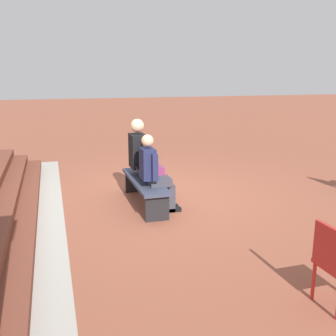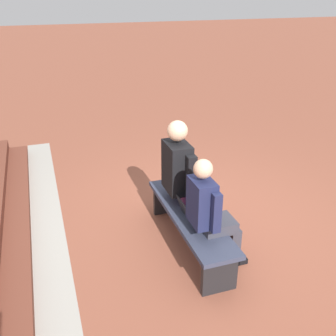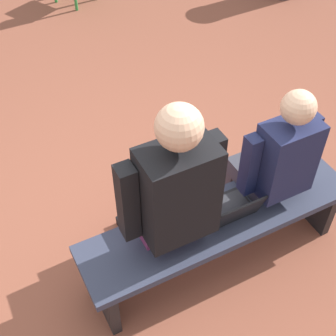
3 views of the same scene
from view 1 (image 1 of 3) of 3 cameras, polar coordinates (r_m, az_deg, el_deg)
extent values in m
plane|color=brown|center=(7.22, -1.43, -4.20)|extent=(60.00, 60.00, 0.00)
cube|color=#A8A399|center=(6.66, -16.63, -6.32)|extent=(7.92, 0.40, 0.01)
cube|color=brown|center=(6.67, -22.28, -6.08)|extent=(7.12, 0.90, 0.15)
cube|color=#33384C|center=(6.69, -3.40, -1.87)|extent=(1.80, 0.44, 0.05)
cube|color=black|center=(6.02, -1.61, -5.88)|extent=(0.06, 0.37, 0.40)
cube|color=black|center=(7.50, -4.79, -1.97)|extent=(0.06, 0.37, 0.40)
cube|color=#383842|center=(6.34, -1.22, -1.99)|extent=(0.30, 0.35, 0.12)
cube|color=#383842|center=(6.39, 0.51, -4.45)|extent=(0.10, 0.11, 0.45)
cube|color=black|center=(6.47, 0.95, -6.05)|extent=(0.10, 0.21, 0.06)
cube|color=#383842|center=(6.54, 0.10, -4.04)|extent=(0.10, 0.11, 0.45)
cube|color=black|center=(6.61, 0.54, -5.61)|extent=(0.10, 0.21, 0.06)
cube|color=#1E2347|center=(6.22, -2.96, 0.61)|extent=(0.33, 0.21, 0.49)
cube|color=navy|center=(6.25, -1.97, 0.36)|extent=(0.04, 0.01, 0.30)
cube|color=#1E2347|center=(6.04, -1.91, 0.06)|extent=(0.08, 0.09, 0.42)
cube|color=#1E2347|center=(6.44, -2.87, 0.90)|extent=(0.08, 0.09, 0.42)
sphere|color=#DBAD89|center=(6.14, -3.00, 3.98)|extent=(0.19, 0.19, 0.19)
cube|color=#7F2D5B|center=(7.02, -2.51, -0.38)|extent=(0.36, 0.42, 0.15)
cube|color=#7F2D5B|center=(7.06, -0.63, -2.71)|extent=(0.12, 0.13, 0.45)
cube|color=black|center=(7.13, -0.13, -4.12)|extent=(0.12, 0.25, 0.07)
cube|color=#7F2D5B|center=(7.23, -1.05, -2.30)|extent=(0.12, 0.13, 0.45)
cube|color=black|center=(7.30, -0.56, -3.68)|extent=(0.12, 0.25, 0.07)
cube|color=black|center=(6.89, -4.42, 2.48)|extent=(0.40, 0.25, 0.59)
cube|color=black|center=(6.66, -3.33, 1.94)|extent=(0.10, 0.11, 0.50)
cube|color=black|center=(7.15, -4.27, 2.72)|extent=(0.10, 0.11, 0.50)
sphere|color=#DBAD89|center=(6.82, -4.49, 6.15)|extent=(0.23, 0.23, 0.23)
cube|color=black|center=(6.63, -2.95, -1.69)|extent=(0.32, 0.22, 0.02)
cube|color=#2D2D33|center=(6.63, -2.86, -1.59)|extent=(0.29, 0.15, 0.00)
cube|color=black|center=(6.57, -4.15, -0.90)|extent=(0.32, 0.07, 0.19)
cube|color=#33519E|center=(6.57, -4.08, -0.89)|extent=(0.28, 0.06, 0.17)
cube|color=red|center=(3.98, 22.36, -10.60)|extent=(0.40, 0.04, 0.40)
cylinder|color=red|center=(4.30, 20.37, -15.08)|extent=(0.04, 0.04, 0.40)
camera|label=2|loc=(2.81, -17.98, 25.00)|focal=42.00mm
camera|label=3|loc=(7.42, -17.35, 16.81)|focal=50.00mm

